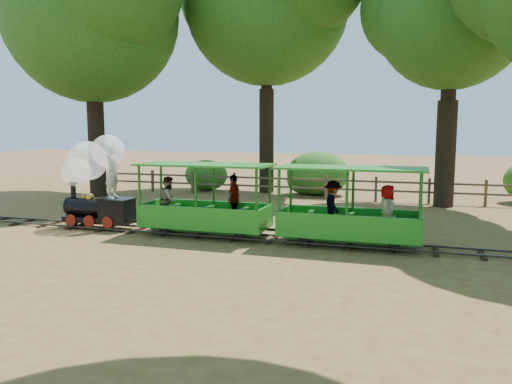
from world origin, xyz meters
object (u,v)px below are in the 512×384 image
(fence, at_px, (302,185))
(locomotive, at_px, (94,175))
(carriage_front, at_px, (203,206))
(carriage_rear, at_px, (351,214))

(fence, bearing_deg, locomotive, -119.01)
(fence, bearing_deg, carriage_front, -96.66)
(locomotive, bearing_deg, carriage_front, -1.09)
(carriage_front, relative_size, carriage_rear, 1.00)
(locomotive, height_order, fence, locomotive)
(locomotive, distance_m, carriage_rear, 7.44)
(locomotive, height_order, carriage_rear, locomotive)
(locomotive, distance_m, fence, 9.12)
(locomotive, xyz_separation_m, carriage_front, (3.47, -0.07, -0.76))
(carriage_front, height_order, fence, carriage_front)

